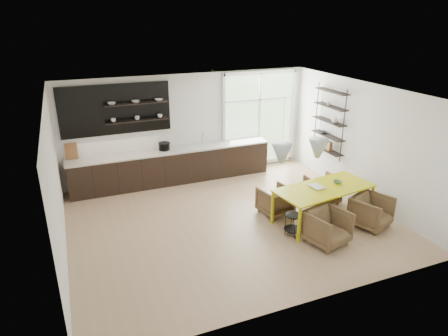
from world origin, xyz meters
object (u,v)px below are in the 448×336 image
armchair_back_right (322,189)px  armchair_front_right (371,212)px  dining_table (324,190)px  armchair_front_left (327,227)px  wire_stool (293,222)px  armchair_back_left (275,201)px

armchair_back_right → armchair_front_right: bearing=101.6°
armchair_back_right → armchair_front_right: 1.46m
dining_table → armchair_front_left: dining_table is taller
armchair_front_left → dining_table: bearing=45.6°
armchair_front_left → wire_stool: armchair_front_left is taller
armchair_back_left → armchair_front_right: 2.12m
armchair_back_left → armchair_front_left: 1.58m
armchair_back_left → armchair_back_right: (1.37, 0.10, 0.01)m
dining_table → armchair_front_right: dining_table is taller
armchair_back_right → armchair_front_left: size_ratio=0.93×
dining_table → armchair_front_left: 1.05m
armchair_front_right → wire_stool: bearing=146.9°
dining_table → armchair_back_right: size_ratio=3.21×
armchair_back_left → armchair_front_left: size_ratio=0.90×
dining_table → armchair_front_right: size_ratio=3.04×
armchair_front_left → armchair_front_right: (1.31, 0.22, -0.00)m
armchair_back_left → armchair_back_right: armchair_back_right is taller
dining_table → armchair_back_left: dining_table is taller
wire_stool → armchair_back_left: bearing=82.9°
armchair_front_right → armchair_front_left: bearing=166.5°
dining_table → wire_stool: (-0.94, -0.30, -0.45)m
armchair_back_left → armchair_front_right: (1.65, -1.33, 0.03)m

